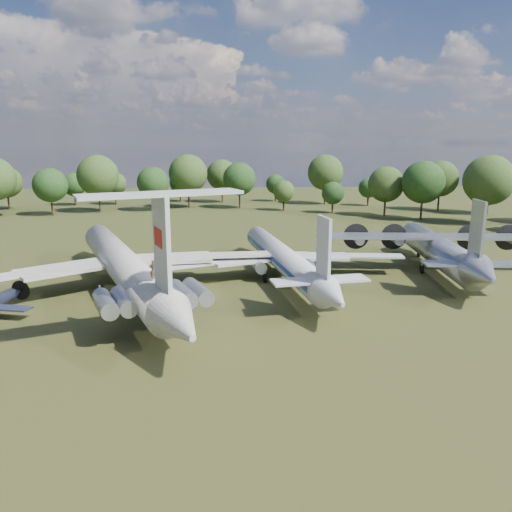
{
  "coord_description": "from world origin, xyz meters",
  "views": [
    {
      "loc": [
        7.22,
        -58.02,
        17.98
      ],
      "look_at": [
        11.14,
        -0.96,
        5.0
      ],
      "focal_mm": 35.0,
      "sensor_mm": 36.0,
      "label": 1
    }
  ],
  "objects_px": {
    "an12_transport": "(438,254)",
    "person_on_il62": "(153,270)",
    "tu104_jet": "(283,263)",
    "il62_airliner": "(124,272)"
  },
  "relations": [
    {
      "from": "an12_transport",
      "to": "person_on_il62",
      "type": "height_order",
      "value": "person_on_il62"
    },
    {
      "from": "an12_transport",
      "to": "tu104_jet",
      "type": "bearing_deg",
      "value": -167.56
    },
    {
      "from": "il62_airliner",
      "to": "an12_transport",
      "type": "distance_m",
      "value": 43.32
    },
    {
      "from": "tu104_jet",
      "to": "person_on_il62",
      "type": "height_order",
      "value": "person_on_il62"
    },
    {
      "from": "il62_airliner",
      "to": "person_on_il62",
      "type": "xyz_separation_m",
      "value": [
        5.6,
        -14.33,
        3.73
      ]
    },
    {
      "from": "il62_airliner",
      "to": "person_on_il62",
      "type": "distance_m",
      "value": 15.83
    },
    {
      "from": "il62_airliner",
      "to": "person_on_il62",
      "type": "bearing_deg",
      "value": -90.0
    },
    {
      "from": "il62_airliner",
      "to": "tu104_jet",
      "type": "relative_size",
      "value": 1.23
    },
    {
      "from": "tu104_jet",
      "to": "an12_transport",
      "type": "relative_size",
      "value": 1.18
    },
    {
      "from": "il62_airliner",
      "to": "person_on_il62",
      "type": "height_order",
      "value": "person_on_il62"
    }
  ]
}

